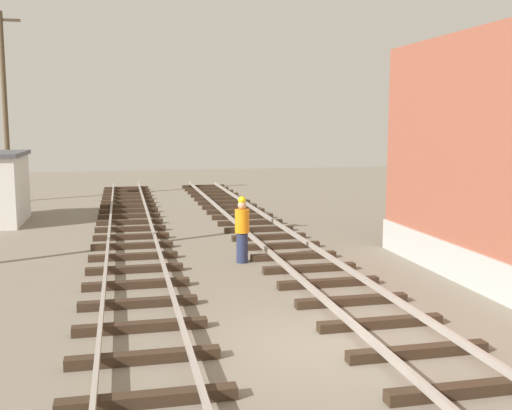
{
  "coord_description": "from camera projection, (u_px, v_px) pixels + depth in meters",
  "views": [
    {
      "loc": [
        -3.43,
        -9.57,
        3.9
      ],
      "look_at": [
        0.65,
        8.62,
        1.33
      ],
      "focal_mm": 42.38,
      "sensor_mm": 36.0,
      "label": 1
    }
  ],
  "objects": [
    {
      "name": "track_worker_foreground",
      "position": [
        242.0,
        230.0,
        16.75
      ],
      "size": [
        0.4,
        0.4,
        1.87
      ],
      "color": "#262D4C",
      "rests_on": "ground"
    },
    {
      "name": "utility_pole_far",
      "position": [
        5.0,
        104.0,
        29.0
      ],
      "size": [
        1.8,
        0.24,
        9.08
      ],
      "color": "brown",
      "rests_on": "ground"
    },
    {
      "name": "ground_plane",
      "position": [
        328.0,
        347.0,
        10.53
      ],
      "size": [
        80.0,
        80.0,
        0.0
      ],
      "primitive_type": "plane",
      "color": "slate"
    },
    {
      "name": "track_centre",
      "position": [
        144.0,
        355.0,
        9.83
      ],
      "size": [
        2.5,
        53.47,
        0.32
      ],
      "color": "#38281C",
      "rests_on": "ground"
    },
    {
      "name": "track_near_building",
      "position": [
        398.0,
        334.0,
        10.8
      ],
      "size": [
        2.5,
        53.47,
        0.32
      ],
      "color": "#38281C",
      "rests_on": "ground"
    }
  ]
}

